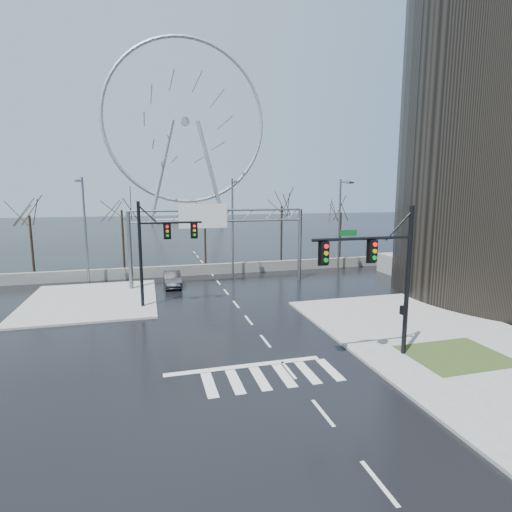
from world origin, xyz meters
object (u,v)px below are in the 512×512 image
object	(u,v)px
signal_mast_far	(156,244)
car	(172,279)
sign_gantry	(215,230)
signal_mast_near	(386,268)
ferris_wheel	(185,128)

from	to	relation	value
signal_mast_far	car	world-z (taller)	signal_mast_far
sign_gantry	car	bearing A→B (deg)	173.54
signal_mast_near	ferris_wheel	size ratio (longest dim) A/B	0.16
car	sign_gantry	bearing A→B (deg)	-6.77
signal_mast_far	signal_mast_near	bearing A→B (deg)	-49.74
ferris_wheel	sign_gantry	bearing A→B (deg)	-93.84
car	signal_mast_near	bearing A→B (deg)	-64.21
signal_mast_far	ferris_wheel	world-z (taller)	ferris_wheel
signal_mast_near	signal_mast_far	distance (m)	17.03
signal_mast_near	sign_gantry	world-z (taller)	signal_mast_near
sign_gantry	car	xyz separation A→B (m)	(-4.01, 0.45, -4.48)
ferris_wheel	car	distance (m)	84.08
signal_mast_far	ferris_wheel	xyz separation A→B (m)	(10.87, 86.04, 21.30)
signal_mast_near	sign_gantry	bearing A→B (deg)	106.19
ferris_wheel	car	size ratio (longest dim) A/B	11.94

